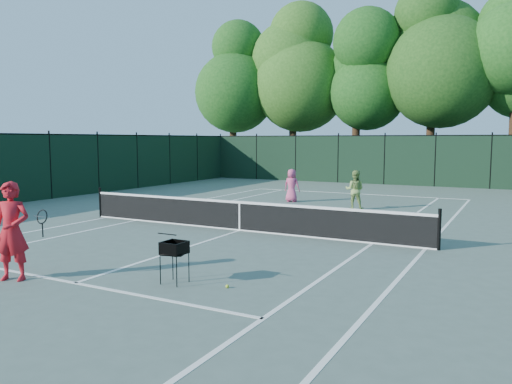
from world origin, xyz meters
The scene contains 21 objects.
ground centered at (0.00, 0.00, 0.00)m, with size 90.00×90.00×0.00m, color #4D5E55.
sideline_doubles_left centered at (-5.49, 0.00, 0.00)m, with size 0.10×23.77×0.01m, color white.
sideline_doubles_right centered at (5.49, 0.00, 0.00)m, with size 0.10×23.77×0.01m, color white.
sideline_singles_left centered at (-4.12, 0.00, 0.00)m, with size 0.10×23.77×0.01m, color white.
sideline_singles_right centered at (4.12, 0.00, 0.00)m, with size 0.10×23.77×0.01m, color white.
baseline_far centered at (0.00, 11.88, 0.00)m, with size 10.97×0.10×0.01m, color white.
service_line_near centered at (0.00, -6.40, 0.00)m, with size 8.23×0.10×0.01m, color white.
service_line_far centered at (0.00, 6.40, 0.00)m, with size 8.23×0.10×0.01m, color white.
center_service_line centered at (0.00, 0.00, 0.00)m, with size 0.10×12.80×0.01m, color white.
tennis_net centered at (0.00, 0.00, 0.48)m, with size 11.69×0.09×1.06m.
fence_far centered at (0.00, 18.00, 1.50)m, with size 24.00×0.05×3.00m, color black.
tree_0 centered at (-13.00, 21.50, 8.16)m, with size 6.40×6.40×13.14m.
tree_1 centered at (-8.00, 22.00, 8.69)m, with size 6.80×6.80×13.98m.
tree_2 centered at (-3.00, 21.80, 7.73)m, with size 6.00×6.00×12.40m.
tree_3 centered at (2.00, 22.30, 9.01)m, with size 7.00×7.00×14.45m.
coach centered at (-1.26, -6.81, 0.98)m, with size 0.85×0.92×1.97m.
player_pink centered at (-1.51, 7.29, 0.74)m, with size 0.72×0.47×1.48m.
player_green centered at (1.70, 6.28, 0.78)m, with size 0.85×0.71×1.56m.
ball_hopper centered at (1.71, -5.48, 0.69)m, with size 0.54×0.54×0.82m.
loose_ball_near_cart centered at (2.78, -5.28, 0.03)m, with size 0.07×0.07×0.07m, color #B3D02A.
loose_ball_midcourt centered at (-0.29, -3.14, 0.03)m, with size 0.07×0.07×0.07m, color #CCE12E.
Camera 1 is at (7.56, -13.08, 2.78)m, focal length 35.00 mm.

